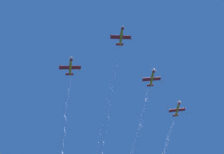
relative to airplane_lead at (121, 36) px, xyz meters
name	(u,v)px	position (x,y,z in m)	size (l,w,h in m)	color
airplane_lead	(121,36)	(0.00, 0.00, 0.00)	(7.43, 7.09, 3.72)	orange
airplane_left_wingman	(152,78)	(15.37, 11.05, -1.82)	(7.37, 7.08, 3.63)	orange
airplane_right_wingman	(70,66)	(-13.77, 15.55, -1.61)	(7.54, 7.09, 3.64)	orange
airplane_slot_tail	(178,109)	(30.77, 21.85, 0.05)	(7.46, 7.09, 3.56)	orange
smoke_trail_lead	(103,135)	(5.18, 38.63, -5.61)	(9.42, 54.89, 10.20)	white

